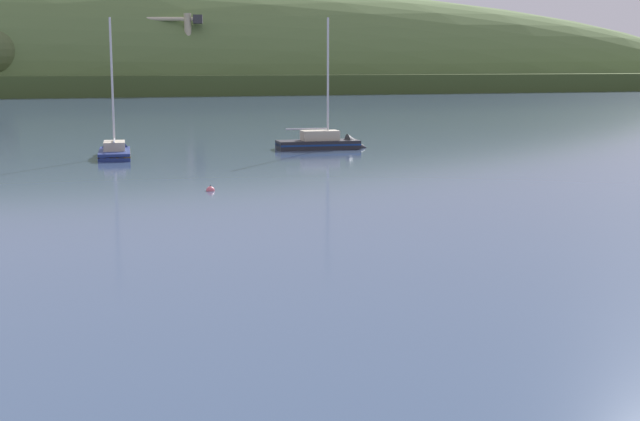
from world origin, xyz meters
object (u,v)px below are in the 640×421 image
(dockside_crane, at_px, (187,55))
(mooring_buoy_foreground, at_px, (210,191))
(sailboat_near_mooring, at_px, (328,146))
(sailboat_midwater_white, at_px, (115,153))

(dockside_crane, xyz_separation_m, mooring_buoy_foreground, (-32.03, -161.99, -9.33))
(sailboat_near_mooring, relative_size, sailboat_midwater_white, 1.04)
(sailboat_near_mooring, xyz_separation_m, sailboat_midwater_white, (-17.43, -0.32, 0.02))
(dockside_crane, relative_size, sailboat_midwater_white, 1.65)
(dockside_crane, distance_m, sailboat_midwater_white, 145.64)
(dockside_crane, distance_m, sailboat_near_mooring, 142.19)
(sailboat_near_mooring, distance_m, sailboat_midwater_white, 17.43)
(sailboat_near_mooring, height_order, mooring_buoy_foreground, sailboat_near_mooring)
(sailboat_midwater_white, bearing_deg, dockside_crane, -5.99)
(dockside_crane, height_order, mooring_buoy_foreground, dockside_crane)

